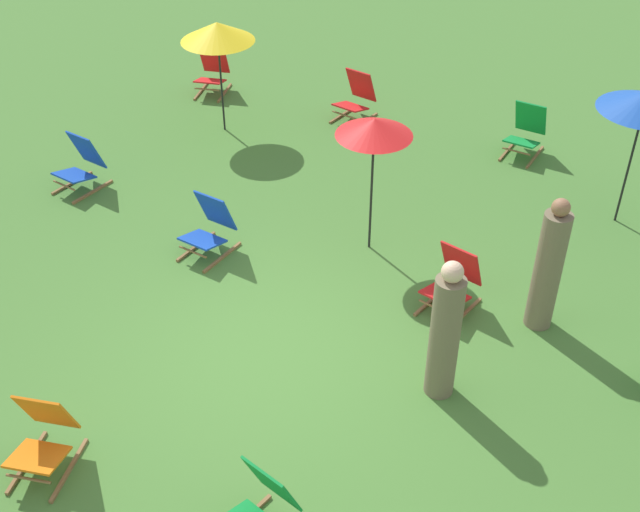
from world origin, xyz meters
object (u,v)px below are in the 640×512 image
Objects in this scene: umbrella_0 at (217,32)px; deckchair_7 at (212,72)px; deckchair_1 at (43,437)px; person_1 at (548,268)px; deckchair_0 at (261,508)px; deckchair_6 at (526,132)px; deckchair_10 at (453,282)px; umbrella_2 at (374,128)px; deckchair_8 at (210,228)px; deckchair_4 at (356,98)px; deckchair_9 at (81,165)px; person_0 at (445,334)px.

deckchair_7 is at bearing 129.03° from umbrella_0.
deckchair_1 is 8.37m from deckchair_7.
deckchair_0 is at bearing -42.02° from person_1.
deckchair_6 and deckchair_10 have the same top height.
deckchair_7 is 0.46× the size of umbrella_2.
deckchair_8 is 3.65m from umbrella_0.
deckchair_4 is 0.46× the size of umbrella_0.
deckchair_0 and deckchair_9 have the same top height.
deckchair_4 and deckchair_9 have the same top height.
deckchair_1 is 1.02× the size of deckchair_9.
deckchair_4 is 5.04m from deckchair_10.
person_1 is (2.36, -0.53, -0.95)m from umbrella_2.
deckchair_9 is 2.91m from umbrella_0.
deckchair_1 and deckchair_8 have the same top height.
person_0 is at bearing -47.15° from deckchair_4.
deckchair_8 is 2.59m from deckchair_9.
umbrella_0 is (-2.11, 6.63, 1.29)m from deckchair_1.
person_1 reaches higher than deckchair_1.
person_1 is at bearing 7.81° from deckchair_9.
umbrella_0 is at bearing 164.38° from deckchair_10.
deckchair_6 is (0.29, 7.78, 0.00)m from deckchair_0.
deckchair_0 is 3.75m from deckchair_10.
deckchair_0 is 2.23m from deckchair_1.
person_0 is at bearing 26.17° from deckchair_1.
person_1 is at bearing 22.64° from deckchair_10.
deckchair_10 is (5.70, -0.25, 0.00)m from deckchair_9.
umbrella_0 is at bearing -65.10° from deckchair_7.
umbrella_2 reaches higher than deckchair_7.
deckchair_10 is at bearing 41.48° from deckchair_1.
deckchair_0 is 8.15m from deckchair_4.
deckchair_0 is 2.52m from person_0.
umbrella_0 reaches higher than deckchair_10.
person_0 is (3.03, 2.56, 0.42)m from deckchair_1.
person_1 is (1.19, -3.91, 0.43)m from deckchair_6.
deckchair_4 is 3.98m from umbrella_2.
deckchair_7 is (-5.27, 7.58, 0.00)m from deckchair_0.
deckchair_0 is 4.17m from person_1.
deckchair_0 is 1.00× the size of deckchair_7.
person_0 is (1.68, -2.06, -0.95)m from umbrella_2.
deckchair_0 is 0.51× the size of person_0.
umbrella_0 reaches higher than deckchair_4.
person_1 is (0.68, 1.53, 0.00)m from person_0.
umbrella_2 is at bearing -55.21° from person_0.
person_0 reaches higher than deckchair_6.
person_1 is (5.81, -2.54, -0.86)m from umbrella_0.
deckchair_8 is at bearing 83.30° from deckchair_1.
deckchair_6 is 0.50× the size of person_0.
deckchair_8 is (-0.47, 3.63, 0.00)m from deckchair_1.
deckchair_7 is 8.03m from person_0.
deckchair_7 is 3.61m from deckchair_9.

